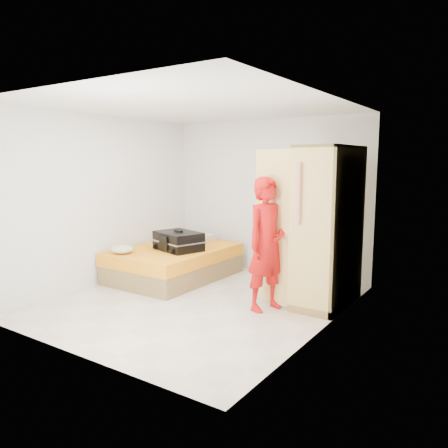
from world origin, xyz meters
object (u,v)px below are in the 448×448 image
Objects in this scene: suitcase at (178,241)px; round_cushion at (122,249)px; person at (267,244)px; wardrobe at (324,230)px; bed at (174,263)px.

round_cushion is (-0.55, -0.68, -0.08)m from suitcase.
person reaches higher than suitcase.
wardrobe reaches higher than person.
bed is at bearing 167.40° from suitcase.
suitcase is 2.55× the size of round_cushion.
suitcase is at bearing 96.40° from person.
suitcase reaches higher than round_cushion.
person reaches higher than bed.
suitcase is 0.87m from round_cushion.
wardrobe is 1.23× the size of person.
bed is at bearing 63.91° from round_cushion.
person is at bearing 3.92° from suitcase.
bed is 5.90× the size of round_cushion.
round_cushion is (-2.37, -0.26, -0.29)m from person.
wardrobe reaches higher than suitcase.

